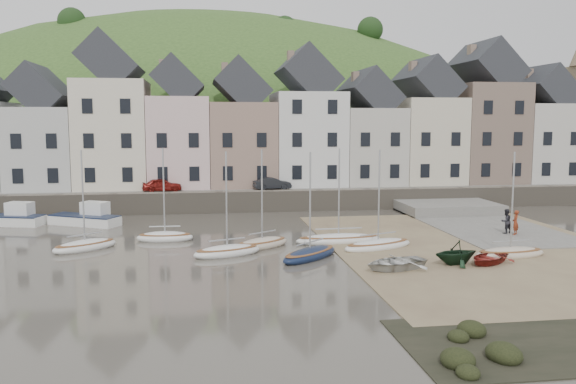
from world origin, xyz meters
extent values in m
plane|color=#4A433A|center=(0.00, 0.00, 0.00)|extent=(160.00, 160.00, 0.00)
cube|color=#345321|center=(0.00, 32.00, 0.75)|extent=(90.00, 30.00, 1.50)
cube|color=slate|center=(0.00, 20.50, 1.55)|extent=(70.00, 7.00, 0.10)
cube|color=slate|center=(0.00, 17.00, 0.90)|extent=(70.00, 1.20, 1.80)
cube|color=brown|center=(11.00, 0.00, 0.03)|extent=(18.00, 26.00, 0.06)
cube|color=slate|center=(15.00, 8.00, 0.06)|extent=(8.00, 18.00, 0.12)
ellipsoid|color=#345321|center=(-5.00, 60.00, -18.00)|extent=(134.40, 84.00, 84.00)
cylinder|color=#382619|center=(-22.00, 48.00, 18.00)|extent=(0.50, 0.50, 3.00)
sphere|color=#213D19|center=(-22.00, 48.00, 20.50)|extent=(3.60, 3.60, 3.60)
cylinder|color=#382619|center=(-8.00, 52.00, 18.00)|extent=(0.50, 0.50, 3.00)
sphere|color=#213D19|center=(-8.00, 52.00, 20.50)|extent=(3.60, 3.60, 3.60)
cylinder|color=#382619|center=(6.00, 50.00, 18.00)|extent=(0.50, 0.50, 3.00)
sphere|color=#213D19|center=(6.00, 50.00, 20.50)|extent=(3.60, 3.60, 3.60)
cylinder|color=#382619|center=(18.00, 49.00, 18.00)|extent=(0.50, 0.50, 3.00)
sphere|color=#213D19|center=(18.00, 49.00, 20.50)|extent=(3.60, 3.60, 3.60)
cube|color=#B9B9B4|center=(-20.05, 24.00, 5.25)|extent=(5.80, 8.00, 7.50)
cube|color=gray|center=(-21.50, 24.00, 11.92)|extent=(0.60, 0.90, 1.40)
cube|color=beige|center=(-13.90, 24.00, 6.50)|extent=(6.40, 8.00, 10.00)
cube|color=gray|center=(-15.50, 24.00, 14.73)|extent=(0.60, 0.90, 1.40)
cube|color=beige|center=(-7.85, 24.00, 5.75)|extent=(5.60, 8.00, 8.50)
cube|color=gray|center=(-9.25, 24.00, 12.82)|extent=(0.60, 0.90, 1.40)
cube|color=gray|center=(-1.90, 24.00, 5.50)|extent=(6.20, 8.00, 8.00)
cube|color=gray|center=(-3.45, 24.00, 12.62)|extent=(0.60, 0.90, 1.40)
cube|color=silver|center=(4.55, 24.00, 6.00)|extent=(6.60, 8.00, 9.00)
cube|color=gray|center=(2.90, 24.00, 13.83)|extent=(0.60, 0.90, 1.40)
cube|color=#BAB5AA|center=(10.80, 24.00, 5.25)|extent=(5.80, 8.00, 7.50)
cube|color=gray|center=(9.35, 24.00, 11.92)|extent=(0.60, 0.90, 1.40)
cube|color=beige|center=(16.75, 24.00, 5.75)|extent=(6.00, 8.00, 8.50)
cube|color=gray|center=(15.25, 24.00, 13.02)|extent=(0.60, 0.90, 1.40)
cube|color=#756154|center=(23.00, 24.00, 6.50)|extent=(6.40, 8.00, 10.00)
cube|color=gray|center=(21.40, 24.00, 14.73)|extent=(0.60, 0.90, 1.40)
cube|color=beige|center=(29.15, 24.00, 5.50)|extent=(5.80, 8.00, 8.00)
cube|color=gray|center=(27.70, 24.00, 12.42)|extent=(0.60, 0.90, 1.40)
ellipsoid|color=white|center=(-12.96, 3.21, 0.20)|extent=(4.19, 3.71, 0.84)
ellipsoid|color=brown|center=(-12.96, 3.21, 0.42)|extent=(3.84, 3.40, 0.20)
cylinder|color=#B2B5B7|center=(-12.96, 3.21, 3.30)|extent=(0.10, 0.10, 5.60)
cylinder|color=#B2B5B7|center=(-12.96, 3.21, 0.95)|extent=(1.85, 1.45, 0.08)
ellipsoid|color=white|center=(-8.29, 5.34, 0.20)|extent=(3.74, 1.69, 0.84)
ellipsoid|color=brown|center=(-8.29, 5.34, 0.42)|extent=(3.44, 1.53, 0.20)
cylinder|color=#B2B5B7|center=(-8.29, 5.34, 3.30)|extent=(0.10, 0.10, 5.60)
cylinder|color=#B2B5B7|center=(-8.29, 5.34, 0.95)|extent=(2.02, 0.19, 0.08)
ellipsoid|color=beige|center=(-2.17, 2.30, 0.20)|extent=(4.11, 3.47, 0.84)
ellipsoid|color=brown|center=(-2.17, 2.30, 0.42)|extent=(3.77, 3.17, 0.20)
cylinder|color=#B2B5B7|center=(-2.17, 2.30, 3.30)|extent=(0.10, 0.10, 5.60)
cylinder|color=#B2B5B7|center=(-2.17, 2.30, 0.95)|extent=(1.84, 1.29, 0.08)
ellipsoid|color=white|center=(-4.43, 0.42, 0.20)|extent=(4.42, 2.87, 0.84)
ellipsoid|color=brown|center=(-4.43, 0.42, 0.42)|extent=(4.06, 2.62, 0.20)
cylinder|color=#B2B5B7|center=(-4.43, 0.42, 3.30)|extent=(0.10, 0.10, 5.60)
cylinder|color=#B2B5B7|center=(-4.43, 0.42, 0.95)|extent=(2.17, 0.88, 0.08)
ellipsoid|color=white|center=(2.84, 2.91, 0.20)|extent=(5.68, 1.70, 0.84)
ellipsoid|color=brown|center=(2.84, 2.91, 0.42)|extent=(5.23, 1.54, 0.20)
cylinder|color=#B2B5B7|center=(2.84, 2.91, 3.30)|extent=(0.10, 0.10, 5.60)
cylinder|color=#B2B5B7|center=(2.84, 2.91, 0.95)|extent=(3.10, 0.19, 0.08)
ellipsoid|color=#131E3B|center=(0.23, -1.05, 0.20)|extent=(4.41, 4.30, 0.84)
ellipsoid|color=brown|center=(0.23, -1.05, 0.42)|extent=(4.04, 3.94, 0.20)
cylinder|color=#B2B5B7|center=(0.23, -1.05, 3.30)|extent=(0.10, 0.10, 5.60)
cylinder|color=#B2B5B7|center=(0.23, -1.05, 0.95)|extent=(1.91, 1.82, 0.08)
ellipsoid|color=white|center=(4.83, 0.79, 0.20)|extent=(5.11, 3.14, 0.84)
ellipsoid|color=brown|center=(4.83, 0.79, 0.42)|extent=(4.69, 2.87, 0.20)
cylinder|color=#B2B5B7|center=(4.83, 0.79, 3.30)|extent=(0.10, 0.10, 5.60)
cylinder|color=#B2B5B7|center=(4.83, 0.79, 0.95)|extent=(2.55, 1.03, 0.08)
ellipsoid|color=beige|center=(11.72, -2.47, 0.20)|extent=(4.44, 1.89, 0.84)
ellipsoid|color=brown|center=(11.72, -2.47, 0.42)|extent=(4.08, 1.72, 0.20)
cylinder|color=#B2B5B7|center=(11.72, -2.47, 3.30)|extent=(0.10, 0.10, 5.60)
cylinder|color=#B2B5B7|center=(11.72, -2.47, 0.95)|extent=(2.38, 0.30, 0.08)
cube|color=white|center=(-20.29, 13.03, 0.35)|extent=(5.50, 3.10, 0.70)
cube|color=#131E3B|center=(-20.29, 13.03, 0.72)|extent=(5.42, 3.12, 0.08)
cube|color=white|center=(-19.54, 13.25, 1.20)|extent=(2.10, 1.67, 1.00)
cube|color=white|center=(-14.64, 12.22, 0.35)|extent=(5.67, 4.14, 0.70)
cube|color=#131E3B|center=(-14.64, 12.22, 0.72)|extent=(5.59, 4.13, 0.08)
cube|color=white|center=(-13.91, 12.62, 1.20)|extent=(2.27, 1.98, 1.00)
imported|color=silver|center=(4.17, -4.37, 0.42)|extent=(4.08, 3.42, 0.72)
imported|color=black|center=(7.80, -3.82, 0.73)|extent=(2.87, 2.59, 1.33)
imported|color=maroon|center=(9.65, -3.89, 0.37)|extent=(3.65, 3.44, 0.61)
imported|color=maroon|center=(15.27, 3.34, 0.96)|extent=(0.72, 0.72, 1.67)
imported|color=#232228|center=(14.86, 3.86, 0.96)|extent=(0.96, 0.84, 1.69)
imported|color=maroon|center=(-9.30, 19.50, 2.19)|extent=(3.62, 1.87, 1.18)
imported|color=black|center=(0.53, 19.50, 2.16)|extent=(3.57, 1.76, 1.12)
ellipsoid|color=black|center=(2.15, -17.39, 0.15)|extent=(0.75, 0.82, 0.49)
ellipsoid|color=black|center=(3.93, -16.40, 0.21)|extent=(1.07, 1.18, 0.70)
ellipsoid|color=black|center=(3.89, -13.99, 0.21)|extent=(1.04, 1.15, 0.68)
ellipsoid|color=black|center=(2.08, -16.78, 0.10)|extent=(0.52, 0.57, 0.34)
ellipsoid|color=black|center=(3.89, -16.27, 0.22)|extent=(1.12, 1.24, 0.73)
ellipsoid|color=black|center=(3.16, -14.46, 0.15)|extent=(0.77, 0.85, 0.50)
ellipsoid|color=black|center=(2.20, -16.55, 0.22)|extent=(1.12, 1.23, 0.73)
camera|label=1|loc=(-5.88, -33.85, 7.86)|focal=37.08mm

